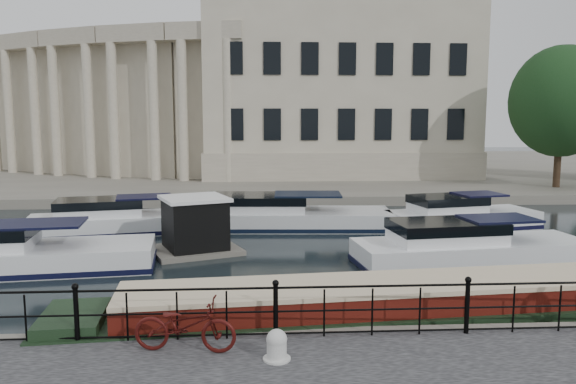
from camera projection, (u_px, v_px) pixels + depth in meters
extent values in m
plane|color=black|center=(272.00, 323.00, 13.84)|extent=(160.00, 160.00, 0.00)
cube|color=#6B665B|center=(260.00, 169.00, 52.40)|extent=(120.00, 42.00, 0.55)
cylinder|color=black|center=(76.00, 316.00, 11.24)|extent=(0.10, 0.10, 1.10)
sphere|color=black|center=(75.00, 287.00, 11.16)|extent=(0.14, 0.14, 0.14)
cylinder|color=black|center=(276.00, 312.00, 11.47)|extent=(0.10, 0.10, 1.10)
sphere|color=black|center=(276.00, 283.00, 11.39)|extent=(0.14, 0.14, 0.14)
cylinder|color=black|center=(467.00, 308.00, 11.70)|extent=(0.10, 0.10, 1.10)
sphere|color=black|center=(468.00, 280.00, 11.62)|extent=(0.14, 0.14, 0.14)
cylinder|color=black|center=(276.00, 288.00, 11.40)|extent=(24.00, 0.05, 0.05)
cylinder|color=black|center=(276.00, 312.00, 11.47)|extent=(24.00, 0.04, 0.04)
cylinder|color=black|center=(276.00, 334.00, 11.53)|extent=(24.00, 0.04, 0.04)
cube|color=#ADA38C|center=(333.00, 86.00, 45.84)|extent=(20.00, 14.00, 14.00)
cube|color=#9E937F|center=(332.00, 160.00, 46.64)|extent=(20.30, 14.30, 2.00)
cube|color=#ADA38C|center=(215.00, 104.00, 41.57)|extent=(5.73, 4.06, 11.00)
cube|color=#9E937F|center=(206.00, 32.00, 38.97)|extent=(5.62, 2.73, 1.20)
cylinder|color=#ADA38C|center=(228.00, 111.00, 38.88)|extent=(0.70, 0.70, 9.80)
cylinder|color=#ADA38C|center=(183.00, 111.00, 39.40)|extent=(0.70, 0.70, 9.80)
cube|color=#ADA38C|center=(151.00, 104.00, 42.69)|extent=(5.90, 4.56, 11.00)
cube|color=#9E937F|center=(135.00, 34.00, 40.14)|extent=(5.62, 3.30, 1.20)
cylinder|color=#ADA38C|center=(154.00, 112.00, 39.87)|extent=(0.70, 0.70, 9.80)
cylinder|color=#ADA38C|center=(113.00, 112.00, 40.77)|extent=(0.70, 0.70, 9.80)
cube|color=#ADA38C|center=(95.00, 104.00, 44.40)|extent=(5.99, 4.99, 11.00)
cube|color=#9E937F|center=(73.00, 38.00, 41.92)|extent=(5.55, 3.83, 1.20)
cylinder|color=#ADA38C|center=(89.00, 112.00, 41.50)|extent=(0.70, 0.70, 9.80)
cylinder|color=#ADA38C|center=(55.00, 112.00, 42.77)|extent=(0.70, 0.70, 9.80)
cube|color=#ADA38C|center=(49.00, 105.00, 46.67)|extent=(5.99, 5.36, 11.00)
cube|color=#9E937F|center=(24.00, 42.00, 44.30)|extent=(5.40, 4.29, 1.20)
cylinder|color=#ADA38C|center=(35.00, 112.00, 43.73)|extent=(0.70, 0.70, 9.80)
cylinder|color=#ADA38C|center=(9.00, 112.00, 45.35)|extent=(0.70, 0.70, 9.80)
cube|color=#ADA38C|center=(14.00, 106.00, 49.47)|extent=(5.91, 5.64, 11.00)
imported|color=#3F0D0B|center=(185.00, 325.00, 10.78)|extent=(2.08, 0.99, 1.05)
cylinder|color=beige|center=(277.00, 350.00, 10.46)|extent=(0.37, 0.37, 0.39)
sphere|color=beige|center=(277.00, 339.00, 10.43)|extent=(0.39, 0.39, 0.39)
cylinder|color=beige|center=(277.00, 359.00, 10.48)|extent=(0.52, 0.52, 0.04)
cube|color=black|center=(400.00, 326.00, 13.41)|extent=(16.60, 3.68, 0.99)
cube|color=#4F110B|center=(401.00, 299.00, 13.32)|extent=(13.29, 3.05, 0.77)
cube|color=beige|center=(402.00, 283.00, 13.27)|extent=(13.29, 3.12, 0.11)
cube|color=#6B665B|center=(196.00, 251.00, 21.10)|extent=(3.85, 3.56, 0.26)
cube|color=black|center=(195.00, 224.00, 20.97)|extent=(2.69, 2.69, 1.87)
cube|color=white|center=(194.00, 198.00, 20.84)|extent=(2.96, 2.96, 0.12)
cube|color=white|center=(2.00, 265.00, 18.51)|extent=(10.03, 3.92, 1.20)
cube|color=black|center=(2.00, 267.00, 18.52)|extent=(10.13, 3.96, 0.18)
cube|color=black|center=(37.00, 224.00, 18.54)|extent=(3.14, 2.28, 0.08)
cube|color=white|center=(471.00, 258.00, 19.51)|extent=(8.32, 3.45, 1.20)
cube|color=black|center=(471.00, 260.00, 19.52)|extent=(8.41, 3.49, 0.18)
cube|color=white|center=(446.00, 235.00, 19.23)|extent=(3.86, 2.48, 0.90)
cube|color=black|center=(499.00, 219.00, 19.50)|extent=(2.62, 2.03, 0.08)
cube|color=white|center=(123.00, 228.00, 24.75)|extent=(8.22, 4.01, 1.20)
cube|color=black|center=(123.00, 230.00, 24.76)|extent=(8.30, 4.05, 0.18)
cube|color=white|center=(100.00, 210.00, 24.40)|extent=(3.88, 2.71, 0.90)
cube|color=black|center=(144.00, 197.00, 24.81)|extent=(2.67, 2.18, 0.08)
cube|color=silver|center=(282.00, 223.00, 25.82)|extent=(10.15, 3.53, 1.20)
cube|color=black|center=(282.00, 225.00, 25.83)|extent=(10.25, 3.57, 0.18)
cube|color=silver|center=(255.00, 205.00, 25.70)|extent=(4.63, 2.68, 0.90)
cube|color=black|center=(308.00, 194.00, 25.63)|extent=(3.11, 2.23, 0.08)
cube|color=silver|center=(462.00, 224.00, 25.67)|extent=(7.13, 3.80, 1.20)
cube|color=black|center=(462.00, 226.00, 25.68)|extent=(7.20, 3.84, 0.18)
cube|color=silver|center=(447.00, 206.00, 25.35)|extent=(3.39, 2.61, 0.90)
cube|color=black|center=(479.00, 194.00, 25.70)|extent=(2.34, 2.11, 0.08)
cylinder|color=black|center=(557.00, 164.00, 36.20)|extent=(0.44, 0.44, 2.96)
ellipsoid|color=black|center=(561.00, 101.00, 35.66)|extent=(6.43, 6.43, 7.11)
sphere|color=black|center=(573.00, 115.00, 35.42)|extent=(4.74, 4.74, 4.74)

